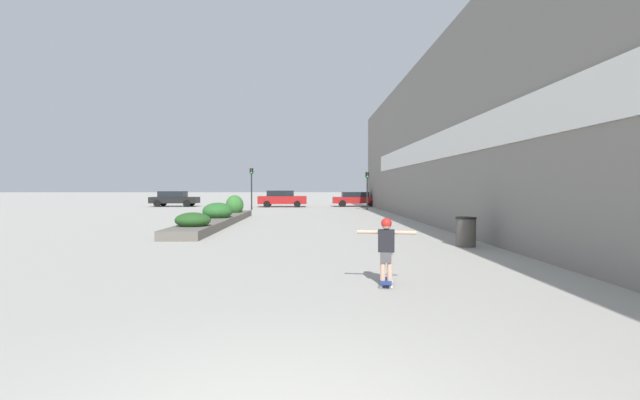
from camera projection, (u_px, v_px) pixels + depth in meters
name	position (u px, v px, depth m)	size (l,w,h in m)	color
building_wall_right	(444.00, 133.00, 19.79)	(0.67, 47.77, 8.76)	gray
planter_box	(219.00, 217.00, 21.63)	(1.52, 13.44, 1.40)	#605B54
skateboard	(386.00, 282.00, 8.22)	(0.35, 0.71, 0.10)	navy
skateboarder	(386.00, 243.00, 8.19)	(1.12, 0.29, 1.21)	tan
trash_bin	(466.00, 232.00, 13.59)	(0.65, 0.65, 0.94)	#514C47
car_leftmost	(356.00, 199.00, 41.37)	(4.68, 1.84, 1.40)	maroon
car_center_left	(174.00, 198.00, 41.28)	(4.47, 1.87, 1.48)	black
car_center_right	(430.00, 198.00, 42.75)	(4.46, 1.91, 1.46)	maroon
car_rightmost	(282.00, 198.00, 40.40)	(4.54, 1.89, 1.55)	maroon
traffic_light_left	(251.00, 181.00, 34.99)	(0.28, 0.30, 3.43)	black
traffic_light_right	(367.00, 184.00, 34.60)	(0.28, 0.30, 3.11)	black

